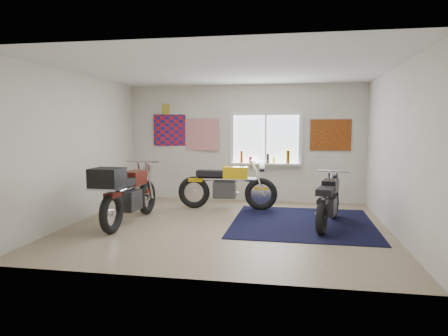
% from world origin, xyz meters
% --- Properties ---
extents(ground, '(5.50, 5.50, 0.00)m').
position_xyz_m(ground, '(0.00, 0.00, 0.00)').
color(ground, '#9E896B').
rests_on(ground, ground).
extents(room_shell, '(5.50, 5.50, 5.50)m').
position_xyz_m(room_shell, '(0.00, 0.00, 1.64)').
color(room_shell, white).
rests_on(room_shell, ground).
extents(navy_rug, '(2.53, 2.63, 0.01)m').
position_xyz_m(navy_rug, '(1.31, 0.44, 0.01)').
color(navy_rug, black).
rests_on(navy_rug, ground).
extents(window_assembly, '(1.66, 0.17, 1.26)m').
position_xyz_m(window_assembly, '(0.50, 2.47, 1.37)').
color(window_assembly, white).
rests_on(window_assembly, room_shell).
extents(oil_bottles, '(1.15, 0.09, 0.30)m').
position_xyz_m(oil_bottles, '(0.54, 2.40, 1.02)').
color(oil_bottles, '#944715').
rests_on(oil_bottles, window_assembly).
extents(flag_display, '(1.60, 0.10, 1.17)m').
position_xyz_m(flag_display, '(-1.90, 2.48, 2.15)').
color(flag_display, red).
rests_on(flag_display, room_shell).
extents(triumph_poster, '(0.90, 0.03, 0.70)m').
position_xyz_m(triumph_poster, '(1.95, 2.48, 1.55)').
color(triumph_poster, '#A54C14').
rests_on(triumph_poster, room_shell).
extents(yellow_triumph, '(2.12, 0.63, 1.07)m').
position_xyz_m(yellow_triumph, '(-0.24, 1.43, 0.47)').
color(yellow_triumph, black).
rests_on(yellow_triumph, ground).
extents(black_chrome_bike, '(0.67, 1.81, 0.95)m').
position_xyz_m(black_chrome_bike, '(1.75, 0.27, 0.41)').
color(black_chrome_bike, black).
rests_on(black_chrome_bike, navy_rug).
extents(maroon_tourer, '(0.65, 2.16, 1.10)m').
position_xyz_m(maroon_tourer, '(-1.76, -0.25, 0.57)').
color(maroon_tourer, black).
rests_on(maroon_tourer, ground).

